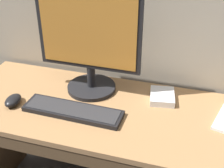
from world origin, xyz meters
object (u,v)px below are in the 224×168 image
object	(u,v)px
wired_keyboard	(73,111)
computer_mouse	(13,100)
external_drive_box	(162,96)
external_monitor	(89,44)

from	to	relation	value
wired_keyboard	computer_mouse	size ratio (longest dim) A/B	4.43
external_drive_box	external_monitor	bearing A→B (deg)	-176.97
external_drive_box	wired_keyboard	bearing A→B (deg)	-148.70
external_monitor	external_drive_box	world-z (taller)	external_monitor
computer_mouse	external_drive_box	bearing A→B (deg)	17.04
external_drive_box	computer_mouse	bearing A→B (deg)	-159.98
wired_keyboard	external_drive_box	bearing A→B (deg)	31.30
wired_keyboard	external_drive_box	xyz separation A→B (m)	(0.38, 0.23, 0.00)
external_monitor	external_drive_box	distance (m)	0.44
computer_mouse	external_drive_box	distance (m)	0.72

